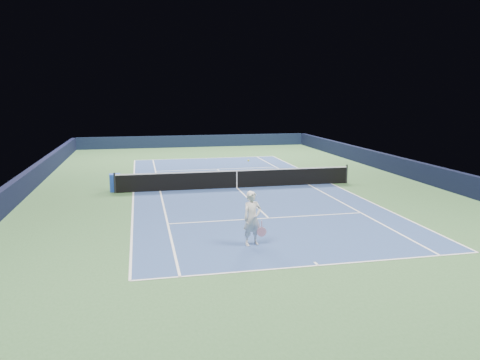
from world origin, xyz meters
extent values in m
plane|color=#355C32|center=(0.00, 0.00, 0.00)|extent=(40.00, 40.00, 0.00)
cube|color=black|center=(0.00, 19.82, 0.55)|extent=(22.00, 0.35, 1.10)
cube|color=black|center=(10.82, 0.00, 0.55)|extent=(0.35, 40.00, 1.10)
cube|color=black|center=(-10.82, 0.00, 0.55)|extent=(0.35, 40.00, 1.10)
cube|color=navy|center=(0.00, 0.00, 0.00)|extent=(10.97, 23.77, 0.01)
cube|color=white|center=(0.00, 11.88, 0.01)|extent=(10.97, 0.08, 0.00)
cube|color=white|center=(0.00, -11.88, 0.01)|extent=(10.97, 0.08, 0.00)
cube|color=white|center=(5.49, 0.00, 0.01)|extent=(0.08, 23.77, 0.00)
cube|color=white|center=(-5.49, 0.00, 0.01)|extent=(0.08, 23.77, 0.00)
cube|color=white|center=(4.12, 0.00, 0.01)|extent=(0.08, 23.77, 0.00)
cube|color=white|center=(-4.12, 0.00, 0.01)|extent=(0.08, 23.77, 0.00)
cube|color=white|center=(0.00, 6.40, 0.01)|extent=(8.23, 0.08, 0.00)
cube|color=white|center=(0.00, -6.40, 0.01)|extent=(8.23, 0.08, 0.00)
cube|color=white|center=(0.00, 0.00, 0.01)|extent=(0.08, 12.80, 0.00)
cube|color=white|center=(0.00, 11.73, 0.01)|extent=(0.08, 0.30, 0.00)
cube|color=white|center=(0.00, -11.73, 0.01)|extent=(0.08, 0.30, 0.00)
cylinder|color=black|center=(-6.40, 0.00, 0.54)|extent=(0.10, 0.10, 1.07)
cylinder|color=black|center=(6.40, 0.00, 0.54)|extent=(0.10, 0.10, 1.07)
cube|color=black|center=(0.00, 0.00, 0.46)|extent=(12.80, 0.03, 0.91)
cube|color=white|center=(0.00, 0.00, 0.94)|extent=(12.80, 0.04, 0.06)
cube|color=white|center=(0.00, 0.00, 0.46)|extent=(0.05, 0.04, 0.91)
cube|color=blue|center=(-6.40, 0.45, 0.46)|extent=(0.60, 0.56, 0.92)
cube|color=white|center=(-6.11, 0.45, 0.45)|extent=(0.08, 0.41, 0.41)
imported|color=silver|center=(-1.48, -9.59, 0.94)|extent=(0.78, 0.63, 1.86)
cylinder|color=pink|center=(-1.16, -9.64, 0.70)|extent=(0.03, 0.03, 0.31)
cylinder|color=black|center=(-1.16, -9.64, 0.46)|extent=(0.31, 0.02, 0.31)
cylinder|color=#C58098|center=(-1.16, -9.64, 0.46)|extent=(0.33, 0.03, 0.33)
sphere|color=gold|center=(-1.38, -8.59, 2.75)|extent=(0.07, 0.07, 0.07)
camera|label=1|loc=(-5.08, -24.34, 5.09)|focal=35.00mm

